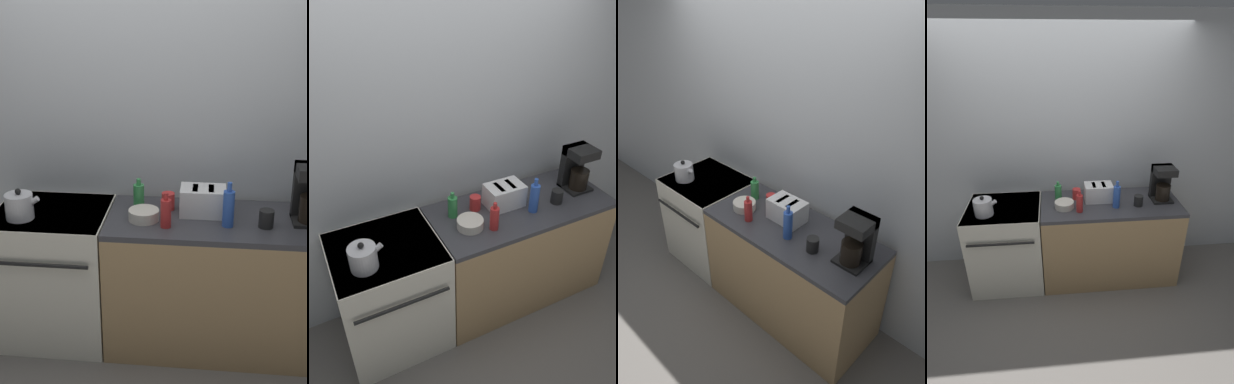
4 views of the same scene
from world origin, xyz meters
The scene contains 13 objects.
ground_plane centered at (0.00, 0.00, 0.00)m, with size 12.00×12.00×0.00m, color slate.
wall_back centered at (0.00, 0.69, 1.30)m, with size 8.00×0.05×2.60m.
stove centered at (-0.57, 0.32, 0.45)m, with size 0.72×0.68×0.88m.
counter_block centered at (0.50, 0.31, 0.44)m, with size 1.39×0.63×0.88m.
kettle centered at (-0.72, 0.19, 0.96)m, with size 0.21×0.17×0.19m.
toaster centered at (0.38, 0.38, 0.97)m, with size 0.28×0.19×0.17m.
coffee_maker centered at (1.02, 0.34, 1.06)m, with size 0.20×0.21×0.36m.
bottle_red centered at (0.17, 0.16, 0.97)m, with size 0.06×0.06×0.21m.
bottle_green centered at (-0.02, 0.42, 0.97)m, with size 0.07×0.07×0.20m.
bottle_blue centered at (0.53, 0.21, 1.00)m, with size 0.07×0.07×0.27m.
cup_red centered at (0.16, 0.42, 0.94)m, with size 0.08×0.08×0.11m.
cup_black centered at (0.75, 0.22, 0.94)m, with size 0.09×0.09×0.11m.
bowl centered at (0.03, 0.25, 0.92)m, with size 0.19×0.19×0.07m.
Camera 4 is at (-0.06, -2.28, 2.33)m, focal length 28.00 mm.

